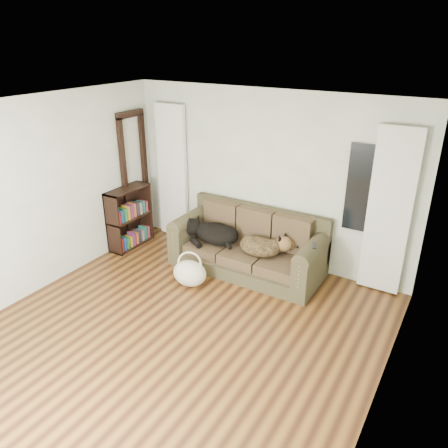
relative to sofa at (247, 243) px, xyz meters
The scene contains 15 objects.
floor 2.03m from the sofa, 89.10° to the right, with size 5.00×5.00×0.00m, color #321B0E.
ceiling 2.92m from the sofa, 89.10° to the right, with size 5.00×5.00×0.00m, color white.
wall_back 1.00m from the sofa, 86.63° to the left, with size 4.50×0.04×2.60m, color silver.
wall_left 3.09m from the sofa, 138.33° to the right, with size 0.04×5.00×2.60m, color silver.
wall_right 3.13m from the sofa, 40.89° to the right, with size 0.04×5.00×2.60m, color silver.
curtain_left 1.86m from the sofa, 165.07° to the left, with size 0.55×0.08×2.25m, color silver.
curtain_right 2.01m from the sofa, 13.66° to the left, with size 0.55×0.08×2.25m, color silver.
window_pane 1.83m from the sofa, 18.48° to the left, with size 0.50×0.03×1.20m, color black.
door_casing 2.25m from the sofa, behind, with size 0.07×0.60×2.10m, color black.
sofa is the anchor object (origin of this frame).
dog_black_lab 0.54m from the sofa, behind, with size 0.71×0.50×0.30m, color black.
dog_shepherd 0.29m from the sofa, ahead, with size 0.63×0.44×0.28m, color black.
tv_remote 1.11m from the sofa, ahead, with size 0.05×0.19×0.02m, color black.
tote_bag 0.97m from the sofa, 121.28° to the right, with size 0.50×0.39×0.36m, color beige.
bookshelf 2.08m from the sofa, behind, with size 0.30×0.80×1.01m, color black.
Camera 1 is at (2.66, -3.16, 3.28)m, focal length 35.00 mm.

